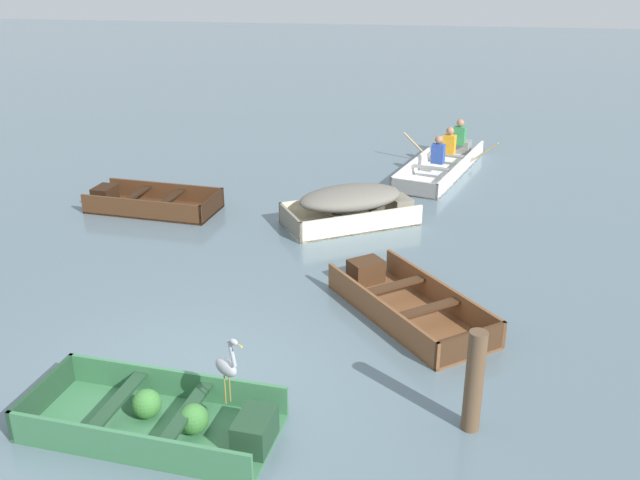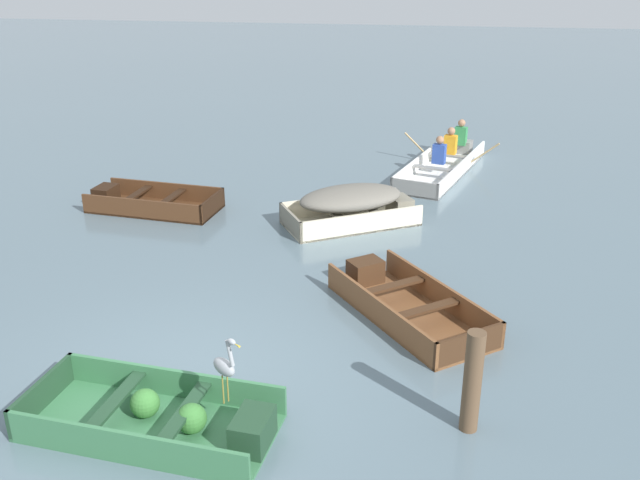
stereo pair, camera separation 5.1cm
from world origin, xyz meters
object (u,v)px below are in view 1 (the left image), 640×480
(skiff_wooden_brown_mid_moored, at_px, (404,303))
(mooring_post, at_px, (474,381))
(skiff_dark_varnish_near_moored, at_px, (148,203))
(skiff_cream_far_moored, at_px, (352,202))
(rowboat_white_with_crew, at_px, (443,161))
(heron_on_dinghy, at_px, (227,366))
(dinghy_green_foreground, at_px, (165,419))

(skiff_wooden_brown_mid_moored, distance_m, mooring_post, 2.72)
(skiff_dark_varnish_near_moored, xyz_separation_m, skiff_cream_far_moored, (4.06, -0.18, 0.28))
(rowboat_white_with_crew, height_order, heron_on_dinghy, heron_on_dinghy)
(skiff_cream_far_moored, relative_size, rowboat_white_with_crew, 0.68)
(skiff_cream_far_moored, distance_m, heron_on_dinghy, 6.36)
(dinghy_green_foreground, height_order, mooring_post, mooring_post)
(dinghy_green_foreground, height_order, heron_on_dinghy, heron_on_dinghy)
(dinghy_green_foreground, relative_size, skiff_dark_varnish_near_moored, 1.08)
(skiff_cream_far_moored, bearing_deg, mooring_post, -71.69)
(dinghy_green_foreground, relative_size, skiff_cream_far_moored, 1.06)
(skiff_cream_far_moored, height_order, mooring_post, mooring_post)
(heron_on_dinghy, bearing_deg, dinghy_green_foreground, -174.99)
(skiff_dark_varnish_near_moored, relative_size, skiff_cream_far_moored, 0.98)
(skiff_dark_varnish_near_moored, height_order, skiff_wooden_brown_mid_moored, skiff_wooden_brown_mid_moored)
(dinghy_green_foreground, bearing_deg, mooring_post, 9.32)
(rowboat_white_with_crew, relative_size, mooring_post, 3.28)
(dinghy_green_foreground, xyz_separation_m, rowboat_white_with_crew, (3.03, 10.10, 0.05))
(heron_on_dinghy, bearing_deg, rowboat_white_with_crew, 76.93)
(mooring_post, bearing_deg, rowboat_white_with_crew, 91.32)
(mooring_post, bearing_deg, skiff_cream_far_moored, 108.31)
(skiff_dark_varnish_near_moored, distance_m, rowboat_white_with_crew, 6.77)
(dinghy_green_foreground, distance_m, heron_on_dinghy, 1.00)
(dinghy_green_foreground, height_order, skiff_dark_varnish_near_moored, skiff_dark_varnish_near_moored)
(dinghy_green_foreground, bearing_deg, skiff_cream_far_moored, 78.34)
(dinghy_green_foreground, height_order, skiff_wooden_brown_mid_moored, skiff_wooden_brown_mid_moored)
(dinghy_green_foreground, bearing_deg, skiff_dark_varnish_near_moored, 112.69)
(skiff_dark_varnish_near_moored, distance_m, skiff_cream_far_moored, 4.07)
(skiff_wooden_brown_mid_moored, relative_size, skiff_cream_far_moored, 1.05)
(rowboat_white_with_crew, bearing_deg, mooring_post, -88.68)
(skiff_wooden_brown_mid_moored, bearing_deg, skiff_dark_varnish_near_moored, 146.08)
(dinghy_green_foreground, height_order, rowboat_white_with_crew, rowboat_white_with_crew)
(skiff_dark_varnish_near_moored, bearing_deg, rowboat_white_with_crew, 31.55)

